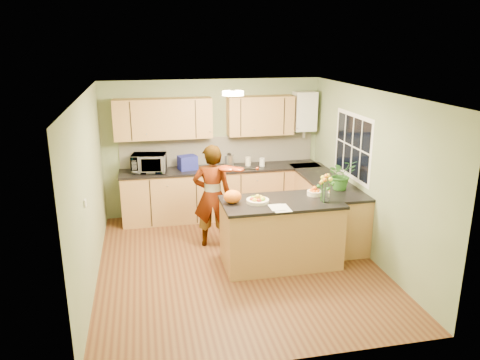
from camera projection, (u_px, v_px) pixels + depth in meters
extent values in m
plane|color=#572D19|center=(238.00, 263.00, 6.92)|extent=(4.50, 4.50, 0.00)
cube|color=silver|center=(237.00, 93.00, 6.20)|extent=(4.00, 4.50, 0.02)
cube|color=gray|center=(213.00, 148.00, 8.67)|extent=(4.00, 0.02, 2.50)
cube|color=gray|center=(285.00, 251.00, 4.45)|extent=(4.00, 0.02, 2.50)
cube|color=gray|center=(89.00, 192.00, 6.17)|extent=(0.02, 4.50, 2.50)
cube|color=gray|center=(369.00, 175.00, 6.95)|extent=(0.02, 4.50, 2.50)
cube|color=#A97643|center=(222.00, 193.00, 8.64)|extent=(3.60, 0.60, 0.90)
cube|color=black|center=(222.00, 169.00, 8.49)|extent=(3.64, 0.62, 0.04)
cube|color=#A97643|center=(326.00, 207.00, 7.92)|extent=(0.60, 2.20, 0.90)
cube|color=black|center=(327.00, 181.00, 7.78)|extent=(0.62, 2.24, 0.04)
cube|color=white|center=(219.00, 150.00, 8.69)|extent=(3.60, 0.02, 0.52)
cube|color=#A97643|center=(163.00, 119.00, 8.16)|extent=(1.70, 0.34, 0.70)
cube|color=#A97643|center=(260.00, 115.00, 8.50)|extent=(1.20, 0.34, 0.70)
cube|color=white|center=(305.00, 111.00, 8.66)|extent=(0.40, 0.30, 0.72)
cylinder|color=silver|center=(304.00, 132.00, 8.78)|extent=(0.06, 0.06, 0.20)
cube|color=white|center=(353.00, 146.00, 7.43)|extent=(0.01, 1.30, 1.05)
cube|color=black|center=(352.00, 146.00, 7.43)|extent=(0.01, 1.18, 0.92)
cube|color=white|center=(85.00, 203.00, 5.59)|extent=(0.02, 0.09, 0.09)
cylinder|color=#FFEABF|center=(233.00, 93.00, 6.49)|extent=(0.30, 0.30, 0.06)
cylinder|color=white|center=(233.00, 91.00, 6.48)|extent=(0.10, 0.10, 0.02)
cube|color=#A97643|center=(281.00, 234.00, 6.80)|extent=(1.66, 0.83, 0.93)
cube|color=black|center=(281.00, 202.00, 6.66)|extent=(1.70, 0.87, 0.04)
cylinder|color=#FAE9C8|center=(258.00, 201.00, 6.57)|extent=(0.32, 0.32, 0.05)
cylinder|color=#FAE9C8|center=(314.00, 193.00, 6.89)|extent=(0.22, 0.22, 0.06)
cylinder|color=silver|center=(326.00, 195.00, 6.57)|extent=(0.10, 0.10, 0.21)
ellipsoid|color=orange|center=(233.00, 197.00, 6.53)|extent=(0.26, 0.22, 0.19)
cube|color=silver|center=(281.00, 208.00, 6.35)|extent=(0.23, 0.32, 0.01)
imported|color=tan|center=(212.00, 196.00, 7.32)|extent=(0.66, 0.49, 1.65)
imported|color=white|center=(149.00, 163.00, 8.18)|extent=(0.64, 0.48, 0.32)
cube|color=navy|center=(188.00, 163.00, 8.35)|extent=(0.36, 0.31, 0.25)
cylinder|color=silver|center=(229.00, 161.00, 8.50)|extent=(0.17, 0.17, 0.23)
sphere|color=black|center=(229.00, 153.00, 8.45)|extent=(0.08, 0.08, 0.08)
cylinder|color=#FAE9C8|center=(248.00, 161.00, 8.61)|extent=(0.13, 0.13, 0.16)
cylinder|color=white|center=(262.00, 162.00, 8.58)|extent=(0.11, 0.11, 0.15)
imported|color=#2E6822|center=(341.00, 175.00, 7.21)|extent=(0.46, 0.41, 0.48)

